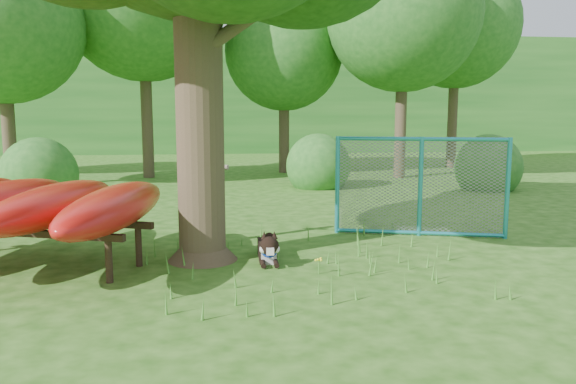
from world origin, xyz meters
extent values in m
plane|color=#204F0F|center=(0.00, 0.00, 0.00)|extent=(80.00, 80.00, 0.00)
cylinder|color=#3B2E20|center=(-0.99, 1.51, 2.58)|extent=(0.72, 0.72, 5.15)
cone|color=#3B2E20|center=(-0.99, 1.51, 0.26)|extent=(1.08, 1.08, 0.52)
cylinder|color=#3B2E20|center=(-0.37, 1.45, 3.30)|extent=(1.46, 0.54, 1.10)
cylinder|color=#6A5C4F|center=(-0.78, 2.56, 0.72)|extent=(0.17, 0.17, 1.45)
cylinder|color=#6A5C4F|center=(-0.78, 2.56, 1.23)|extent=(0.39, 0.22, 0.08)
cylinder|color=black|center=(-2.10, 0.55, 0.27)|extent=(0.11, 0.11, 0.55)
cylinder|color=black|center=(-1.84, 1.27, 0.27)|extent=(0.11, 0.11, 0.55)
cube|color=black|center=(-3.45, 1.02, 0.57)|extent=(3.14, 1.18, 0.09)
cube|color=black|center=(-3.19, 1.75, 0.57)|extent=(3.14, 1.18, 0.09)
ellipsoid|color=red|center=(-2.90, 1.24, 0.88)|extent=(1.41, 3.39, 0.53)
ellipsoid|color=red|center=(-2.08, 0.94, 0.88)|extent=(1.30, 3.38, 0.53)
cube|color=black|center=(-0.07, 1.47, 0.12)|extent=(0.27, 0.70, 0.24)
cube|color=silver|center=(-0.07, 1.17, 0.11)|extent=(0.22, 0.14, 0.22)
sphere|color=black|center=(-0.08, 1.00, 0.30)|extent=(0.26, 0.26, 0.26)
cube|color=silver|center=(-0.08, 0.88, 0.26)|extent=(0.10, 0.14, 0.09)
sphere|color=silver|center=(-0.16, 0.98, 0.26)|extent=(0.12, 0.12, 0.12)
sphere|color=silver|center=(0.00, 0.97, 0.26)|extent=(0.12, 0.12, 0.12)
cone|color=black|center=(-0.15, 1.04, 0.44)|extent=(0.11, 0.12, 0.12)
cone|color=black|center=(-0.01, 1.03, 0.44)|extent=(0.11, 0.12, 0.12)
cylinder|color=black|center=(-0.17, 1.03, 0.05)|extent=(0.08, 0.30, 0.07)
cylinder|color=black|center=(0.01, 1.02, 0.05)|extent=(0.08, 0.30, 0.07)
sphere|color=black|center=(-0.01, 1.85, 0.22)|extent=(0.16, 0.16, 0.16)
torus|color=#163BAB|center=(-0.07, 1.08, 0.24)|extent=(0.25, 0.08, 0.25)
cylinder|color=teal|center=(1.29, 3.06, 0.84)|extent=(0.09, 0.09, 1.68)
cylinder|color=teal|center=(2.63, 2.66, 0.84)|extent=(0.09, 0.09, 1.68)
cylinder|color=teal|center=(3.97, 2.26, 0.84)|extent=(0.09, 0.09, 1.68)
cylinder|color=teal|center=(2.63, 2.66, 1.64)|extent=(2.71, 0.86, 0.07)
cylinder|color=teal|center=(2.63, 2.66, 0.05)|extent=(2.71, 0.86, 0.07)
plane|color=slate|center=(2.63, 2.66, 0.84)|extent=(2.69, 0.80, 2.80)
cylinder|color=#498D2E|center=(0.53, 0.60, 0.09)|extent=(0.02, 0.02, 0.19)
sphere|color=yellow|center=(0.53, 0.60, 0.19)|extent=(0.03, 0.03, 0.03)
sphere|color=yellow|center=(0.56, 0.63, 0.20)|extent=(0.03, 0.03, 0.03)
sphere|color=yellow|center=(0.49, 0.62, 0.18)|extent=(0.03, 0.03, 0.03)
sphere|color=yellow|center=(0.56, 0.58, 0.19)|extent=(0.03, 0.03, 0.03)
sphere|color=yellow|center=(0.52, 0.58, 0.20)|extent=(0.03, 0.03, 0.03)
cylinder|color=#3B2E20|center=(-6.50, 10.00, 2.10)|extent=(0.36, 0.36, 4.20)
sphere|color=#225F1E|center=(-6.50, 10.00, 4.50)|extent=(4.40, 4.40, 4.40)
cylinder|color=#3B2E20|center=(-3.00, 12.00, 2.62)|extent=(0.36, 0.36, 5.25)
cylinder|color=#3B2E20|center=(1.50, 13.00, 1.92)|extent=(0.36, 0.36, 3.85)
sphere|color=#225F1E|center=(1.50, 13.00, 4.12)|extent=(4.00, 4.00, 4.00)
cylinder|color=#3B2E20|center=(5.00, 11.00, 2.38)|extent=(0.36, 0.36, 4.76)
sphere|color=#225F1E|center=(5.00, 11.00, 5.10)|extent=(4.80, 4.80, 4.80)
cylinder|color=#3B2E20|center=(8.00, 14.00, 2.45)|extent=(0.36, 0.36, 4.90)
sphere|color=#225F1E|center=(8.00, 14.00, 5.25)|extent=(4.60, 4.60, 4.60)
sphere|color=#225F1E|center=(-5.00, 7.50, 0.00)|extent=(1.80, 1.80, 1.80)
sphere|color=#225F1E|center=(6.50, 8.00, 0.00)|extent=(1.80, 1.80, 1.80)
sphere|color=#225F1E|center=(2.00, 9.00, 0.00)|extent=(1.80, 1.80, 1.80)
cube|color=#225F1E|center=(0.00, 28.00, 3.00)|extent=(80.00, 12.00, 6.00)
camera|label=1|loc=(-0.72, -6.37, 2.09)|focal=35.00mm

